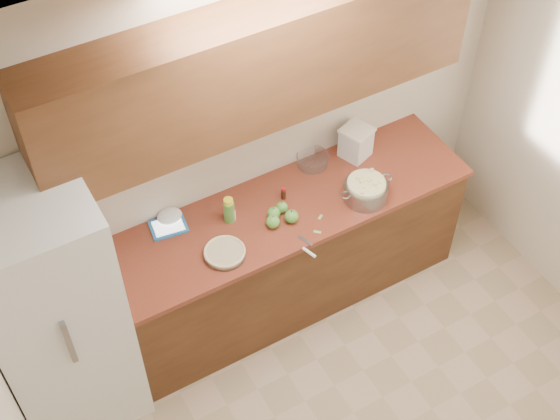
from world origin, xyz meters
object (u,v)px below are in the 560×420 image
flour_canister (356,142)px  tablet (168,226)px  pie (225,253)px  colander (366,190)px

flour_canister → tablet: flour_canister is taller
tablet → pie: bearing=-52.8°
flour_canister → tablet: (-1.35, 0.03, -0.11)m
colander → flour_canister: 0.40m
pie → colander: bearing=-1.5°
pie → tablet: (-0.20, 0.37, -0.01)m
flour_canister → tablet: size_ratio=0.97×
flour_canister → colander: bearing=-113.9°
pie → flour_canister: 1.20m
colander → flour_canister: (0.16, 0.36, 0.05)m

